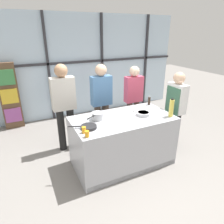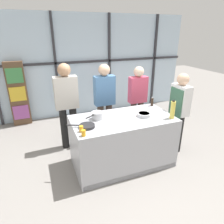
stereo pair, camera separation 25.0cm
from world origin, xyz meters
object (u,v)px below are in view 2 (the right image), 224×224
Objects in this scene: frying_pan at (87,126)px; white_plate at (141,111)px; mixing_bowl at (144,114)px; oil_bottle at (173,110)px; spectator_far_left at (67,102)px; juice_glass_far at (81,129)px; spectator_center_right at (138,97)px; spectator_center_left at (105,99)px; pepper_grinder at (152,102)px; juice_glass_near at (84,133)px; chef at (179,108)px; saucepan at (97,115)px.

frying_pan is 1.55× the size of white_plate.
mixing_bowl is 0.73× the size of oil_bottle.
juice_glass_far is at bearing 90.52° from spectator_far_left.
spectator_center_right is at bearing 89.51° from oil_bottle.
oil_bottle reaches higher than frying_pan.
spectator_far_left is at bearing 0.00° from spectator_center_right.
mixing_bowl is (-0.07, -0.23, 0.03)m from white_plate.
oil_bottle reaches higher than mixing_bowl.
spectator_center_left is 1.01m from pepper_grinder.
spectator_center_left reaches higher than juice_glass_near.
chef is at bearing 155.96° from spectator_far_left.
mixing_bowl reaches higher than frying_pan.
white_plate is 1.46× the size of pepper_grinder.
mixing_bowl is at bearing 3.22° from frying_pan.
mixing_bowl is (-0.42, -1.02, 0.04)m from spectator_center_right.
spectator_far_left is at bearing 147.56° from white_plate.
juice_glass_far is (-0.79, -1.20, -0.01)m from spectator_center_left.
spectator_center_left is 18.28× the size of juice_glass_far.
juice_glass_far is (-1.24, -0.40, 0.04)m from white_plate.
saucepan is (-0.43, -0.84, 0.01)m from spectator_center_left.
chef is 2.23m from spectator_far_left.
spectator_center_left is 0.80m from spectator_center_right.
chef is 1.54m from spectator_center_left.
pepper_grinder is at bearing 55.41° from chef.
saucepan reaches higher than juice_glass_far.
spectator_far_left reaches higher than white_plate.
chef reaches higher than frying_pan.
chef is at bearing 5.19° from frying_pan.
saucepan is 3.61× the size of juice_glass_far.
pepper_grinder is (-0.44, 0.30, 0.10)m from chef.
spectator_far_left is at bearing 139.09° from mixing_bowl.
spectator_center_right is at bearing 40.02° from juice_glass_near.
spectator_far_left is 6.47× the size of white_plate.
white_plate is (1.13, 0.29, -0.02)m from frying_pan.
frying_pan is 2.26× the size of pepper_grinder.
spectator_center_left reaches higher than oil_bottle.
mixing_bowl is at bearing 110.36° from spectator_center_left.
chef reaches higher than saucepan.
white_plate is at bearing 72.95° from mixing_bowl.
frying_pan is 1.29× the size of oil_bottle.
saucepan is 0.51m from juice_glass_far.
mixing_bowl is (0.38, -1.02, -0.02)m from spectator_center_left.
frying_pan reaches higher than white_plate.
spectator_far_left is 1.03× the size of spectator_center_left.
spectator_center_left reaches higher than spectator_center_right.
spectator_center_left is 4.05× the size of frying_pan.
spectator_center_right reaches higher than juice_glass_near.
spectator_center_right reaches higher than white_plate.
saucepan is at bearing -169.43° from pepper_grinder.
chef is 2.05m from juice_glass_far.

